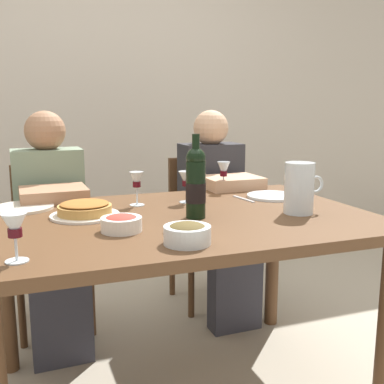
% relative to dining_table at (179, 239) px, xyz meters
% --- Properties ---
extents(back_wall, '(8.00, 0.10, 2.80)m').
position_rel_dining_table_xyz_m(back_wall, '(0.00, 1.97, 0.73)').
color(back_wall, beige).
rests_on(back_wall, ground).
extents(dining_table, '(1.50, 1.00, 0.76)m').
position_rel_dining_table_xyz_m(dining_table, '(0.00, 0.00, 0.00)').
color(dining_table, brown).
rests_on(dining_table, ground).
extents(wine_bottle, '(0.08, 0.08, 0.32)m').
position_rel_dining_table_xyz_m(wine_bottle, '(0.05, -0.05, 0.23)').
color(wine_bottle, black).
rests_on(wine_bottle, dining_table).
extents(water_pitcher, '(0.17, 0.12, 0.20)m').
position_rel_dining_table_xyz_m(water_pitcher, '(0.46, -0.12, 0.18)').
color(water_pitcher, silver).
rests_on(water_pitcher, dining_table).
extents(baked_tart, '(0.27, 0.27, 0.06)m').
position_rel_dining_table_xyz_m(baked_tart, '(-0.35, 0.11, 0.12)').
color(baked_tart, white).
rests_on(baked_tart, dining_table).
extents(salad_bowl, '(0.14, 0.14, 0.06)m').
position_rel_dining_table_xyz_m(salad_bowl, '(-0.26, -0.15, 0.12)').
color(salad_bowl, white).
rests_on(salad_bowl, dining_table).
extents(olive_bowl, '(0.15, 0.15, 0.07)m').
position_rel_dining_table_xyz_m(olive_bowl, '(-0.10, -0.36, 0.13)').
color(olive_bowl, silver).
rests_on(olive_bowl, dining_table).
extents(wine_glass_left_diner, '(0.07, 0.07, 0.14)m').
position_rel_dining_table_xyz_m(wine_glass_left_diner, '(0.11, 0.22, 0.19)').
color(wine_glass_left_diner, silver).
rests_on(wine_glass_left_diner, dining_table).
extents(wine_glass_right_diner, '(0.06, 0.06, 0.15)m').
position_rel_dining_table_xyz_m(wine_glass_right_diner, '(-0.11, 0.24, 0.20)').
color(wine_glass_right_diner, silver).
rests_on(wine_glass_right_diner, dining_table).
extents(wine_glass_centre, '(0.06, 0.06, 0.15)m').
position_rel_dining_table_xyz_m(wine_glass_centre, '(0.37, 0.41, 0.20)').
color(wine_glass_centre, silver).
rests_on(wine_glass_centre, dining_table).
extents(wine_glass_spare, '(0.07, 0.07, 0.14)m').
position_rel_dining_table_xyz_m(wine_glass_spare, '(-0.59, -0.36, 0.19)').
color(wine_glass_spare, silver).
rests_on(wine_glass_spare, dining_table).
extents(dinner_plate_left_setting, '(0.24, 0.24, 0.01)m').
position_rel_dining_table_xyz_m(dinner_plate_left_setting, '(0.53, 0.20, 0.10)').
color(dinner_plate_left_setting, silver).
rests_on(dinner_plate_left_setting, dining_table).
extents(dinner_plate_right_setting, '(0.25, 0.25, 0.01)m').
position_rel_dining_table_xyz_m(dinner_plate_right_setting, '(-0.57, 0.34, 0.10)').
color(dinner_plate_right_setting, silver).
rests_on(dinner_plate_right_setting, dining_table).
extents(fork_left_setting, '(0.04, 0.16, 0.00)m').
position_rel_dining_table_xyz_m(fork_left_setting, '(0.38, 0.20, 0.09)').
color(fork_left_setting, silver).
rests_on(fork_left_setting, dining_table).
extents(knife_left_setting, '(0.03, 0.18, 0.00)m').
position_rel_dining_table_xyz_m(knife_left_setting, '(0.68, 0.20, 0.09)').
color(knife_left_setting, silver).
rests_on(knife_left_setting, dining_table).
extents(knife_right_setting, '(0.02, 0.18, 0.00)m').
position_rel_dining_table_xyz_m(knife_right_setting, '(-0.42, 0.34, 0.09)').
color(knife_right_setting, silver).
rests_on(knife_right_setting, dining_table).
extents(chair_left, '(0.41, 0.41, 0.87)m').
position_rel_dining_table_xyz_m(chair_left, '(-0.45, 0.87, -0.17)').
color(chair_left, brown).
rests_on(chair_left, ground).
extents(diner_left, '(0.35, 0.51, 1.16)m').
position_rel_dining_table_xyz_m(diner_left, '(-0.45, 0.63, -0.05)').
color(diner_left, gray).
rests_on(diner_left, ground).
extents(chair_right, '(0.41, 0.41, 0.87)m').
position_rel_dining_table_xyz_m(chair_right, '(0.45, 0.89, -0.17)').
color(chair_right, brown).
rests_on(chair_right, ground).
extents(diner_right, '(0.34, 0.50, 1.16)m').
position_rel_dining_table_xyz_m(diner_right, '(0.45, 0.66, -0.05)').
color(diner_right, '#2D2D33').
rests_on(diner_right, ground).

